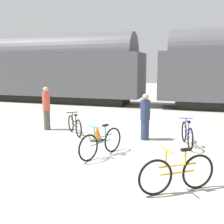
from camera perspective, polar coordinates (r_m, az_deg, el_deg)
ground_plane at (r=6.93m, az=-9.08°, el=-11.82°), size 80.00×80.00×0.00m
freight_train at (r=17.74m, az=8.58°, el=9.55°), size 58.08×2.93×4.94m
rail_near at (r=17.21m, az=7.96°, el=0.99°), size 70.08×0.07×0.01m
rail_far at (r=18.61m, az=8.76°, el=1.60°), size 70.08×0.07×0.01m
bicycle_black at (r=10.15m, az=-8.15°, el=-2.86°), size 1.17×1.24×0.83m
bicycle_teal at (r=7.55m, az=-2.36°, el=-6.74°), size 0.69×1.69×0.93m
bicycle_blue at (r=8.93m, az=16.02°, el=-4.71°), size 0.52×1.66×0.88m
bicycle_yellow at (r=5.61m, az=14.02°, el=-12.86°), size 1.43×1.05×0.93m
person_in_navy at (r=9.29m, az=7.23°, el=-1.06°), size 0.34×0.34×1.64m
person_in_red at (r=11.04m, az=-14.08°, el=0.84°), size 0.30×0.30×1.77m
traffic_cone at (r=9.20m, az=-3.24°, el=-4.71°), size 0.40×0.40×0.55m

